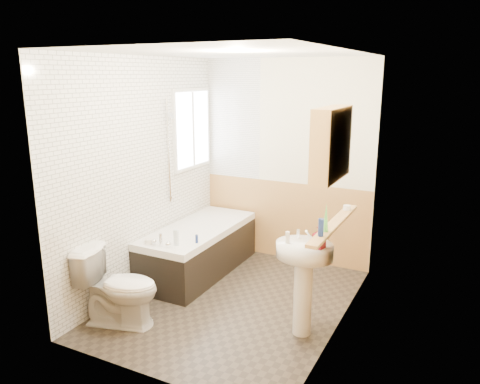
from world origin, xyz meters
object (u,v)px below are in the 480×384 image
(sink, at_px, (304,270))
(pine_shelf, at_px, (334,224))
(toilet, at_px, (119,287))
(medicine_cabinet, at_px, (331,144))
(bathtub, at_px, (199,248))

(sink, distance_m, pine_shelf, 0.49)
(toilet, bearing_deg, sink, -84.13)
(toilet, distance_m, medicine_cabinet, 2.35)
(bathtub, bearing_deg, medicine_cabinet, -21.48)
(toilet, bearing_deg, medicine_cabinet, -84.04)
(sink, relative_size, medicine_cabinet, 1.49)
(bathtub, relative_size, medicine_cabinet, 2.51)
(toilet, bearing_deg, bathtub, -16.36)
(toilet, xyz_separation_m, sink, (1.60, 0.61, 0.25))
(toilet, height_order, medicine_cabinet, medicine_cabinet)
(bathtub, height_order, medicine_cabinet, medicine_cabinet)
(bathtub, xyz_separation_m, medicine_cabinet, (1.74, -0.69, 1.46))
(pine_shelf, distance_m, medicine_cabinet, 0.74)
(toilet, height_order, pine_shelf, pine_shelf)
(sink, xyz_separation_m, pine_shelf, (0.20, 0.19, 0.40))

